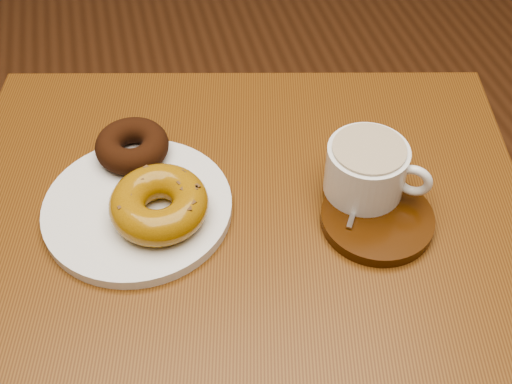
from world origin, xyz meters
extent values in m
cube|color=brown|center=(0.00, 0.07, 0.68)|extent=(0.85, 0.71, 0.03)
cylinder|color=#402412|center=(-0.26, 0.38, 0.33)|extent=(0.04, 0.04, 0.67)
cylinder|color=#402412|center=(0.39, 0.23, 0.33)|extent=(0.04, 0.04, 0.67)
cylinder|color=silver|center=(-0.12, 0.09, 0.70)|extent=(0.28, 0.28, 0.01)
torus|color=black|center=(-0.12, 0.18, 0.73)|extent=(0.13, 0.13, 0.04)
torus|color=#996910|center=(-0.10, 0.07, 0.73)|extent=(0.17, 0.17, 0.04)
cube|color=#50351A|center=(-0.06, 0.07, 0.75)|extent=(0.01, 0.01, 0.00)
cube|color=#50351A|center=(-0.06, 0.08, 0.75)|extent=(0.01, 0.01, 0.00)
cube|color=#50351A|center=(-0.07, 0.09, 0.75)|extent=(0.01, 0.01, 0.00)
cube|color=#50351A|center=(-0.08, 0.10, 0.75)|extent=(0.01, 0.01, 0.00)
cube|color=#50351A|center=(-0.09, 0.10, 0.75)|extent=(0.01, 0.01, 0.00)
cube|color=#50351A|center=(-0.10, 0.10, 0.75)|extent=(0.01, 0.01, 0.00)
cube|color=#50351A|center=(-0.12, 0.10, 0.75)|extent=(0.01, 0.01, 0.00)
cube|color=#50351A|center=(-0.13, 0.09, 0.75)|extent=(0.01, 0.01, 0.00)
cube|color=#50351A|center=(-0.13, 0.08, 0.75)|extent=(0.01, 0.01, 0.00)
cube|color=#50351A|center=(-0.14, 0.07, 0.75)|extent=(0.01, 0.01, 0.00)
cube|color=#50351A|center=(-0.13, 0.05, 0.75)|extent=(0.01, 0.01, 0.00)
cube|color=#50351A|center=(-0.13, 0.04, 0.75)|extent=(0.01, 0.01, 0.00)
cube|color=#50351A|center=(-0.12, 0.03, 0.75)|extent=(0.01, 0.01, 0.00)
cube|color=#50351A|center=(-0.10, 0.03, 0.75)|extent=(0.01, 0.01, 0.00)
cube|color=#50351A|center=(-0.09, 0.03, 0.75)|extent=(0.01, 0.01, 0.00)
cube|color=#50351A|center=(-0.08, 0.03, 0.75)|extent=(0.01, 0.01, 0.00)
cube|color=#50351A|center=(-0.07, 0.04, 0.75)|extent=(0.01, 0.01, 0.00)
cube|color=#50351A|center=(-0.06, 0.05, 0.75)|extent=(0.01, 0.01, 0.00)
cylinder|color=#361A07|center=(0.16, 0.00, 0.70)|extent=(0.19, 0.19, 0.01)
cylinder|color=silver|center=(0.16, 0.05, 0.74)|extent=(0.10, 0.10, 0.07)
cylinder|color=brown|center=(0.16, 0.05, 0.78)|extent=(0.09, 0.09, 0.00)
torus|color=silver|center=(0.21, 0.02, 0.75)|extent=(0.05, 0.04, 0.05)
ellipsoid|color=silver|center=(0.17, 0.07, 0.71)|extent=(0.02, 0.03, 0.01)
cube|color=silver|center=(0.14, 0.03, 0.71)|extent=(0.05, 0.08, 0.00)
camera|label=1|loc=(-0.10, -0.46, 1.32)|focal=45.00mm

